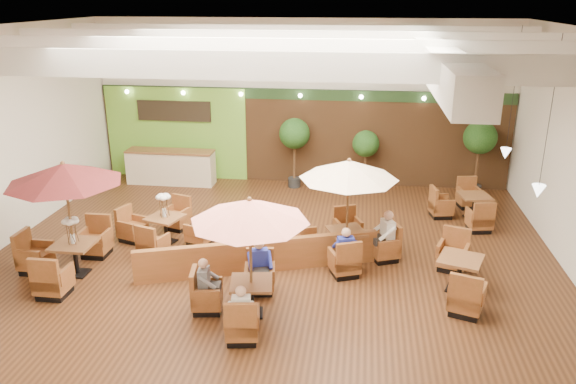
% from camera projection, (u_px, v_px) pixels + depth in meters
% --- Properties ---
extents(room, '(14.04, 14.00, 5.52)m').
position_uv_depth(room, '(290.00, 103.00, 14.08)').
color(room, '#381E0F').
rests_on(room, ground).
extents(service_counter, '(3.00, 0.75, 1.18)m').
position_uv_depth(service_counter, '(171.00, 167.00, 19.32)').
color(service_counter, beige).
rests_on(service_counter, ground).
extents(booth_divider, '(5.48, 2.12, 0.80)m').
position_uv_depth(booth_divider, '(259.00, 256.00, 13.15)').
color(booth_divider, brown).
rests_on(booth_divider, ground).
extents(table_0, '(2.62, 2.69, 2.76)m').
position_uv_depth(table_0, '(64.00, 195.00, 12.52)').
color(table_0, brown).
rests_on(table_0, ground).
extents(table_1, '(2.46, 2.57, 2.56)m').
position_uv_depth(table_1, '(247.00, 231.00, 10.91)').
color(table_1, brown).
rests_on(table_1, ground).
extents(table_2, '(2.69, 2.69, 2.58)m').
position_uv_depth(table_2, '(348.00, 191.00, 13.40)').
color(table_2, brown).
rests_on(table_2, ground).
extents(table_3, '(2.61, 2.61, 1.51)m').
position_uv_depth(table_3, '(166.00, 228.00, 14.71)').
color(table_3, brown).
rests_on(table_3, ground).
extents(table_4, '(1.13, 2.80, 0.99)m').
position_uv_depth(table_4, '(459.00, 275.00, 12.33)').
color(table_4, brown).
rests_on(table_4, ground).
extents(table_5, '(1.76, 2.56, 0.92)m').
position_uv_depth(table_5, '(464.00, 207.00, 16.35)').
color(table_5, brown).
rests_on(table_5, ground).
extents(topiary_0, '(1.02, 1.02, 2.37)m').
position_uv_depth(topiary_0, '(294.00, 136.00, 18.57)').
color(topiary_0, black).
rests_on(topiary_0, ground).
extents(topiary_1, '(0.87, 0.87, 2.03)m').
position_uv_depth(topiary_1, '(366.00, 146.00, 18.35)').
color(topiary_1, black).
rests_on(topiary_1, ground).
extents(topiary_2, '(1.05, 1.05, 2.45)m').
position_uv_depth(topiary_2, '(480.00, 140.00, 17.79)').
color(topiary_2, black).
rests_on(topiary_2, ground).
extents(diner_0, '(0.37, 0.32, 0.72)m').
position_uv_depth(diner_0, '(241.00, 306.00, 10.41)').
color(diner_0, white).
rests_on(diner_0, ground).
extents(diner_1, '(0.42, 0.38, 0.76)m').
position_uv_depth(diner_1, '(260.00, 261.00, 12.14)').
color(diner_1, '#2631A6').
rests_on(diner_1, ground).
extents(diner_2, '(0.31, 0.37, 0.73)m').
position_uv_depth(diner_2, '(206.00, 279.00, 11.40)').
color(diner_2, slate).
rests_on(diner_2, ground).
extents(diner_3, '(0.41, 0.37, 0.76)m').
position_uv_depth(diner_3, '(345.00, 246.00, 12.86)').
color(diner_3, '#2631A6').
rests_on(diner_3, ground).
extents(diner_4, '(0.43, 0.46, 0.84)m').
position_uv_depth(diner_4, '(386.00, 231.00, 13.61)').
color(diner_4, white).
rests_on(diner_4, ground).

